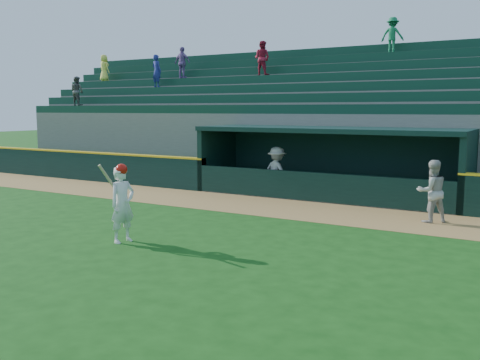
{
  "coord_description": "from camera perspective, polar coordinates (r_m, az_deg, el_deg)",
  "views": [
    {
      "loc": [
        6.85,
        -10.03,
        3.09
      ],
      "look_at": [
        0.0,
        1.6,
        1.3
      ],
      "focal_mm": 40.0,
      "sensor_mm": 36.0,
      "label": 1
    }
  ],
  "objects": [
    {
      "name": "stands",
      "position": [
        23.62,
        13.72,
        5.67
      ],
      "size": [
        34.5,
        6.25,
        7.52
      ],
      "color": "slate",
      "rests_on": "ground"
    },
    {
      "name": "warning_track",
      "position": [
        16.71,
        5.76,
        -3.12
      ],
      "size": [
        40.0,
        3.0,
        0.01
      ],
      "primitive_type": "cube",
      "color": "olive",
      "rests_on": "ground"
    },
    {
      "name": "ground",
      "position": [
        12.53,
        -3.74,
        -6.74
      ],
      "size": [
        120.0,
        120.0,
        0.0
      ],
      "primitive_type": "plane",
      "color": "#134411",
      "rests_on": "ground"
    },
    {
      "name": "batter_at_plate",
      "position": [
        12.72,
        -12.44,
        -2.42
      ],
      "size": [
        0.57,
        0.82,
        1.86
      ],
      "color": "white",
      "rests_on": "ground"
    },
    {
      "name": "dugout_player_inside",
      "position": [
        19.05,
        3.96,
        0.88
      ],
      "size": [
        1.3,
        1.03,
        1.76
      ],
      "primitive_type": "imported",
      "rotation": [
        0.0,
        0.0,
        2.77
      ],
      "color": "#A9A9A4",
      "rests_on": "ground"
    },
    {
      "name": "dugout",
      "position": [
        19.37,
        9.67,
        2.32
      ],
      "size": [
        9.4,
        2.8,
        2.46
      ],
      "color": "slate",
      "rests_on": "ground"
    },
    {
      "name": "wall_stripe_left",
      "position": [
        25.36,
        -18.51,
        2.96
      ],
      "size": [
        15.5,
        0.32,
        0.06
      ],
      "primitive_type": "cube",
      "color": "gold",
      "rests_on": "field_wall_left"
    },
    {
      "name": "field_wall_left",
      "position": [
        25.41,
        -18.45,
        1.54
      ],
      "size": [
        15.5,
        0.3,
        1.2
      ],
      "primitive_type": "cube",
      "color": "black",
      "rests_on": "ground"
    },
    {
      "name": "dugout_player_front",
      "position": [
        15.52,
        19.77,
        -1.14
      ],
      "size": [
        1.06,
        1.03,
        1.73
      ],
      "primitive_type": "imported",
      "rotation": [
        0.0,
        0.0,
        3.78
      ],
      "color": "#A7A7A2",
      "rests_on": "ground"
    }
  ]
}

